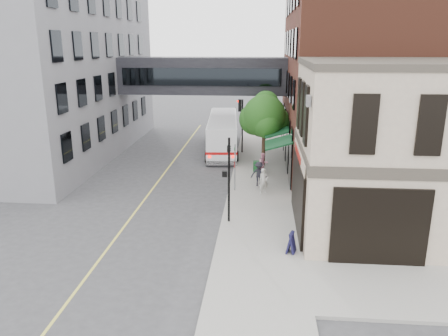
% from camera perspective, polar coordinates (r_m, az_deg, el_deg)
% --- Properties ---
extents(ground, '(120.00, 120.00, 0.00)m').
position_cam_1_polar(ground, '(21.48, -0.86, -9.36)').
color(ground, '#38383A').
rests_on(ground, ground).
extents(sidewalk_main, '(4.00, 60.00, 0.15)m').
position_cam_1_polar(sidewalk_main, '(34.52, 4.79, 0.70)').
color(sidewalk_main, gray).
rests_on(sidewalk_main, ground).
extents(corner_building, '(10.19, 8.12, 8.45)m').
position_cam_1_polar(corner_building, '(22.96, 22.55, 2.22)').
color(corner_building, tan).
rests_on(corner_building, ground).
extents(brick_building, '(13.76, 18.00, 14.00)m').
position_cam_1_polar(brick_building, '(35.26, 18.43, 11.69)').
color(brick_building, '#58291B').
rests_on(brick_building, ground).
extents(opposite_building, '(14.00, 24.00, 14.00)m').
position_cam_1_polar(opposite_building, '(40.13, -23.82, 11.62)').
color(opposite_building, slate).
rests_on(opposite_building, ground).
extents(skyway_bridge, '(14.00, 3.18, 3.00)m').
position_cam_1_polar(skyway_bridge, '(37.71, -2.72, 11.97)').
color(skyway_bridge, black).
rests_on(skyway_bridge, ground).
extents(traffic_signal_near, '(0.44, 0.22, 4.60)m').
position_cam_1_polar(traffic_signal_near, '(22.24, 0.57, -0.21)').
color(traffic_signal_near, black).
rests_on(traffic_signal_near, sidewalk_main).
extents(traffic_signal_far, '(0.53, 0.28, 4.50)m').
position_cam_1_polar(traffic_signal_far, '(36.80, 2.21, 6.91)').
color(traffic_signal_far, black).
rests_on(traffic_signal_far, sidewalk_main).
extents(street_sign_pole, '(0.08, 0.75, 3.00)m').
position_cam_1_polar(street_sign_pole, '(27.33, 1.42, 0.62)').
color(street_sign_pole, gray).
rests_on(street_sign_pole, sidewalk_main).
extents(street_tree, '(3.80, 3.20, 5.60)m').
position_cam_1_polar(street_tree, '(32.93, 5.28, 6.77)').
color(street_tree, '#382619').
rests_on(street_tree, sidewalk_main).
extents(lane_marking, '(0.12, 40.00, 0.01)m').
position_cam_1_polar(lane_marking, '(31.49, -8.10, -1.07)').
color(lane_marking, '#D8CC4C').
rests_on(lane_marking, ground).
extents(bus, '(3.24, 11.04, 2.93)m').
position_cam_1_polar(bus, '(38.26, -0.17, 4.70)').
color(bus, white).
rests_on(bus, ground).
extents(pedestrian_a, '(0.69, 0.58, 1.62)m').
position_cam_1_polar(pedestrian_a, '(27.11, 5.19, -1.71)').
color(pedestrian_a, beige).
rests_on(pedestrian_a, sidewalk_main).
extents(pedestrian_b, '(0.97, 0.91, 1.58)m').
position_cam_1_polar(pedestrian_b, '(30.99, 5.13, 0.55)').
color(pedestrian_b, pink).
rests_on(pedestrian_b, sidewalk_main).
extents(pedestrian_c, '(1.06, 0.62, 1.63)m').
position_cam_1_polar(pedestrian_c, '(28.54, 4.57, -0.77)').
color(pedestrian_c, black).
rests_on(pedestrian_c, sidewalk_main).
extents(newspaper_box, '(0.44, 0.40, 0.80)m').
position_cam_1_polar(newspaper_box, '(31.75, 4.22, 0.22)').
color(newspaper_box, '#125120').
rests_on(newspaper_box, sidewalk_main).
extents(sandwich_board, '(0.49, 0.62, 0.96)m').
position_cam_1_polar(sandwich_board, '(19.99, 8.78, -9.59)').
color(sandwich_board, black).
rests_on(sandwich_board, sidewalk_main).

